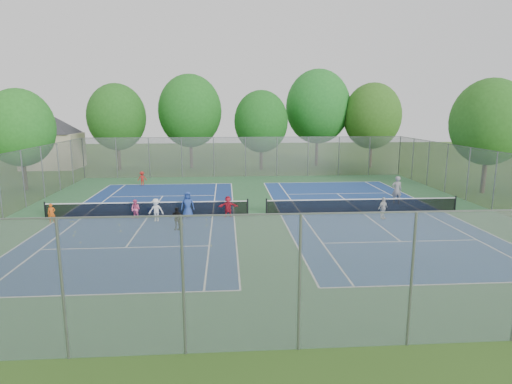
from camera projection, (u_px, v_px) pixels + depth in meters
ground at (257, 214)px, 27.91m from camera, size 120.00×120.00×0.00m
court_pad at (257, 214)px, 27.91m from camera, size 32.00×32.00×0.01m
court_left at (148, 216)px, 27.42m from camera, size 10.97×23.77×0.01m
court_right at (362, 212)px, 28.40m from camera, size 10.97×23.77×0.01m
net_left at (148, 209)px, 27.33m from camera, size 12.87×0.10×0.91m
net_right at (362, 206)px, 28.31m from camera, size 12.87×0.10×0.91m
fence_north at (245, 157)px, 43.19m from camera, size 32.00×0.10×4.00m
fence_south at (299, 284)px, 11.86m from camera, size 32.00×0.10×4.00m
fence_east at (495, 181)px, 28.65m from camera, size 0.10×32.00×4.00m
house at (51, 132)px, 49.07m from camera, size 11.03×11.03×7.30m
tree_nw at (117, 117)px, 47.35m from camera, size 6.40×6.40×9.58m
tree_nl at (190, 111)px, 48.76m from camera, size 7.20×7.20×10.69m
tree_nc at (261, 122)px, 47.58m from camera, size 6.00×6.00×8.85m
tree_nr at (318, 107)px, 50.69m from camera, size 7.60×7.60×11.42m
tree_ne at (372, 116)px, 49.36m from camera, size 6.60×6.60×9.77m
tree_side_w at (20, 128)px, 35.37m from camera, size 5.60×5.60×8.47m
tree_side_e at (489, 122)px, 34.02m from camera, size 6.00×6.00×9.20m
ball_crate at (151, 210)px, 28.57m from camera, size 0.42×0.42×0.30m
ball_hopper at (188, 207)px, 28.57m from camera, size 0.38×0.38×0.62m
student_a at (52, 213)px, 25.72m from camera, size 0.50×0.39×1.19m
student_b at (136, 209)px, 26.67m from camera, size 0.73×0.66×1.23m
student_c at (156, 210)px, 26.07m from camera, size 0.98×0.64×1.41m
student_d at (177, 219)px, 24.22m from camera, size 0.84×0.53×1.32m
student_e at (188, 205)px, 26.85m from camera, size 0.87×0.61×1.70m
student_f at (228, 207)px, 27.06m from camera, size 1.28×0.43×1.37m
child_far_baseline at (142, 178)px, 38.45m from camera, size 0.91×0.67×1.26m
instructor at (397, 190)px, 30.88m from camera, size 0.77×0.53×2.03m
teen_court_b at (383, 208)px, 26.64m from camera, size 0.87×0.71×1.38m
tennis_ball_0 at (181, 229)px, 24.43m from camera, size 0.07×0.07×0.07m
tennis_ball_1 at (207, 226)px, 25.08m from camera, size 0.07×0.07×0.07m
tennis_ball_2 at (211, 246)px, 21.35m from camera, size 0.07×0.07×0.07m
tennis_ball_3 at (75, 232)px, 23.75m from camera, size 0.07×0.07×0.07m
tennis_ball_4 at (119, 225)px, 25.22m from camera, size 0.07×0.07×0.07m
tennis_ball_5 at (121, 231)px, 23.92m from camera, size 0.07×0.07×0.07m
tennis_ball_6 at (70, 222)px, 25.86m from camera, size 0.07×0.07×0.07m
tennis_ball_7 at (183, 225)px, 25.30m from camera, size 0.07×0.07×0.07m
tennis_ball_8 at (74, 236)px, 23.06m from camera, size 0.07×0.07×0.07m
tennis_ball_9 at (81, 243)px, 21.84m from camera, size 0.07×0.07×0.07m
tennis_ball_10 at (207, 220)px, 26.42m from camera, size 0.07×0.07×0.07m
tennis_ball_11 at (73, 222)px, 25.92m from camera, size 0.07×0.07×0.07m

